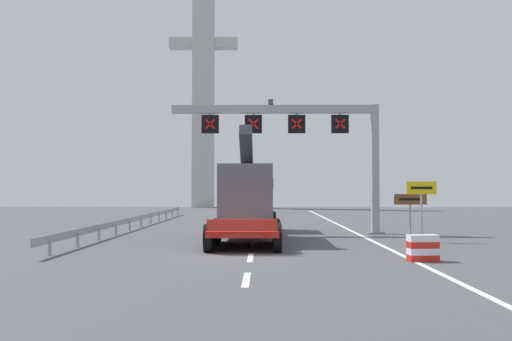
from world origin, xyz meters
TOP-DOWN VIEW (x-y plane):
  - ground at (0.00, 0.00)m, footprint 112.00×112.00m
  - lane_markings at (0.59, 19.22)m, footprint 0.20×53.03m
  - edge_line_right at (6.20, 12.00)m, footprint 0.20×63.00m
  - overhead_lane_gantry at (3.21, 10.27)m, footprint 11.66×0.90m
  - heavy_haul_truck_red at (0.29, 8.21)m, footprint 3.05×14.07m
  - exit_sign_yellow at (8.41, 5.35)m, footprint 1.38×0.15m
  - tourist_info_sign_brown at (8.64, 8.33)m, footprint 1.67×0.15m
  - crash_barrier_striped at (6.49, -1.89)m, footprint 1.05×0.60m
  - guardrail_left at (-6.90, 15.77)m, footprint 0.13×35.53m
  - bridge_pylon_distant at (-6.88, 54.84)m, footprint 9.00×2.00m

SIDE VIEW (x-z plane):
  - ground at x=0.00m, z-range 0.00..0.00m
  - edge_line_right at x=6.20m, z-range 0.00..0.01m
  - lane_markings at x=0.59m, z-range 0.00..0.01m
  - crash_barrier_striped at x=6.49m, z-range 0.00..0.90m
  - guardrail_left at x=-6.90m, z-range 0.18..0.94m
  - tourist_info_sign_brown at x=8.64m, z-range 0.59..2.79m
  - heavy_haul_truck_red at x=0.29m, z-range -0.66..4.64m
  - exit_sign_yellow at x=8.41m, z-range 0.71..3.52m
  - overhead_lane_gantry at x=3.21m, z-range 2.03..9.43m
  - bridge_pylon_distant at x=-6.88m, z-range 0.39..35.37m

